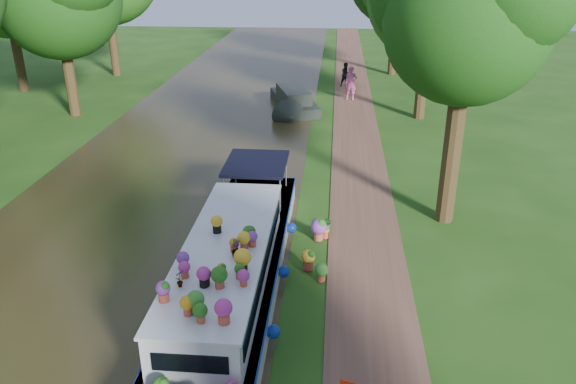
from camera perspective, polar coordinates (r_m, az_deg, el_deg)
The scene contains 9 objects.
ground at distance 15.96m, azimuth 3.69°, elevation -7.09°, with size 100.00×100.00×0.00m, color #1C4110.
canal_water at distance 17.10m, azimuth -16.95°, elevation -5.89°, with size 10.00×100.00×0.02m, color black.
towpath at distance 15.98m, azimuth 8.03°, elevation -7.18°, with size 2.20×100.00×0.03m, color brown.
plant_boat at distance 13.54m, azimuth -6.20°, elevation -9.08°, with size 2.29×13.52×2.26m.
tree_near_overhang at distance 17.25m, azimuth 17.89°, elevation 17.45°, with size 5.52×5.28×8.99m.
second_boat at distance 30.92m, azimuth 0.56°, elevation 9.25°, with size 3.17×6.35×1.16m.
pedestrian_pink at distance 32.97m, azimuth 6.40°, elevation 10.93°, with size 0.70×0.46×1.91m, color pink.
pedestrian_dark at distance 36.30m, azimuth 5.92°, elevation 11.77°, with size 0.72×0.56×1.49m, color black.
verge_plant at distance 17.69m, azimuth 4.05°, elevation -3.13°, with size 0.34×0.30×0.38m, color #1D621E.
Camera 1 is at (0.16, -13.73, 8.13)m, focal length 35.00 mm.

